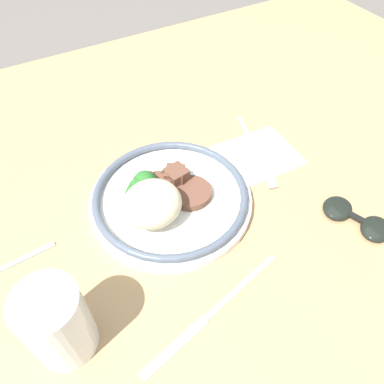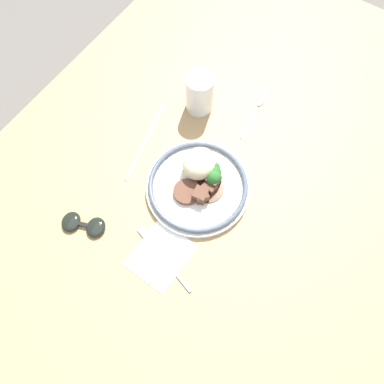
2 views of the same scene
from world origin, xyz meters
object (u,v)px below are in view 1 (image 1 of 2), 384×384
Objects in this scene: fork at (259,157)px; knife at (210,315)px; sunglasses at (356,218)px; plate at (166,197)px; juice_glass at (59,325)px.

fork is 0.79× the size of knife.
knife is at bearing -16.75° from sunglasses.
sunglasses is at bearing 30.77° from fork.
sunglasses is (-0.23, 0.16, -0.01)m from plate.
plate reaches higher than fork.
sunglasses reaches higher than fork.
plate is at bearing -146.66° from juice_glass.
plate is 0.23m from juice_glass.
sunglasses reaches higher than knife.
plate reaches higher than sunglasses.
fork is (-0.19, -0.02, -0.02)m from plate.
fork is at bearing -159.37° from juice_glass.
plate is 0.19m from fork.
juice_glass reaches higher than knife.
juice_glass is 0.60× the size of fork.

